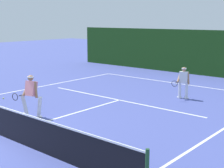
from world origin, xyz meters
TOP-DOWN VIEW (x-y plane):
  - ground_plane at (0.00, 0.00)m, footprint 80.00×80.00m
  - court_line_baseline_far at (0.00, 11.90)m, footprint 11.00×0.10m
  - court_line_service at (0.00, 6.38)m, footprint 8.97×0.10m
  - court_line_centre at (0.00, 3.20)m, footprint 0.10×6.40m
  - player_near at (-0.98, 2.03)m, footprint 1.10×0.89m
  - player_far at (2.17, 8.63)m, footprint 0.63×0.89m
  - tennis_ball at (-4.48, 2.89)m, footprint 0.07×0.07m
  - back_fence_windscreen at (0.00, 15.61)m, footprint 22.40×0.12m

SIDE VIEW (x-z plane):
  - ground_plane at x=0.00m, z-range 0.00..0.00m
  - court_line_baseline_far at x=0.00m, z-range 0.00..0.01m
  - court_line_service at x=0.00m, z-range 0.00..0.01m
  - court_line_centre at x=0.00m, z-range 0.00..0.01m
  - tennis_ball at x=-4.48m, z-range 0.00..0.07m
  - player_far at x=2.17m, z-range 0.08..1.64m
  - player_near at x=-0.98m, z-range 0.09..1.77m
  - back_fence_windscreen at x=0.00m, z-range 0.00..3.11m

